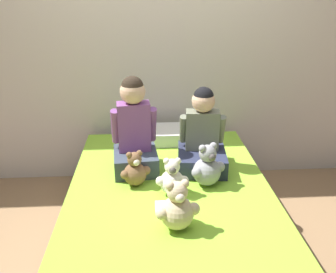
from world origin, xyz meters
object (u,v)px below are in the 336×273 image
Objects in this scene: teddy_bear_at_foot_of_bed at (177,208)px; pillow_at_headboard at (164,135)px; teddy_bear_between_children at (172,179)px; child_on_left at (134,132)px; teddy_bear_held_by_right_child at (207,168)px; child_on_right at (202,139)px; sign_card at (173,207)px; bed at (170,217)px; teddy_bear_held_by_left_child at (135,171)px.

pillow_at_headboard is at bearing 79.20° from teddy_bear_at_foot_of_bed.
pillow_at_headboard is at bearing 91.22° from teddy_bear_between_children.
child_on_left is 0.57m from teddy_bear_held_by_right_child.
child_on_left is at bearing 124.58° from teddy_bear_between_children.
teddy_bear_between_children is at bearing 78.97° from teddy_bear_at_foot_of_bed.
child_on_right is 1.01× the size of pillow_at_headboard.
child_on_left is at bearing 128.37° from teddy_bear_held_by_right_child.
teddy_bear_held_by_right_child is at bearing 46.96° from sign_card.
child_on_left is (-0.23, 0.29, 0.52)m from bed.
teddy_bear_held_by_right_child is 0.51m from teddy_bear_at_foot_of_bed.
bed is 9.16× the size of sign_card.
teddy_bear_held_by_left_child is at bearing 105.45° from teddy_bear_at_foot_of_bed.
teddy_bear_held_by_left_child reaches higher than bed.
child_on_left is 3.26× the size of sign_card.
teddy_bear_held_by_left_child is at bearing 129.10° from sign_card.
child_on_left is 2.31× the size of teddy_bear_at_foot_of_bed.
child_on_right is at bearing 48.96° from bed.
child_on_left is at bearing 114.45° from sign_card.
pillow_at_headboard is at bearing 59.45° from child_on_left.
child_on_left is 0.64m from sign_card.
teddy_bear_held_by_right_child is at bearing 6.87° from bed.
teddy_bear_at_foot_of_bed is 0.50× the size of pillow_at_headboard.
teddy_bear_held_by_right_child is 0.79m from pillow_at_headboard.
sign_card is at bearing -70.45° from child_on_left.
child_on_left is at bearing -174.97° from child_on_right.
teddy_bear_held_by_left_child is at bearing -149.01° from child_on_right.
teddy_bear_held_by_left_child is at bearing -107.73° from pillow_at_headboard.
teddy_bear_at_foot_of_bed is at bearing -75.97° from child_on_left.
teddy_bear_held_by_right_child is at bearing 50.80° from teddy_bear_at_foot_of_bed.
child_on_left is at bearing 97.61° from teddy_bear_at_foot_of_bed.
pillow_at_headboard is at bearing 90.00° from bed.
teddy_bear_held_by_left_child is at bearing 153.58° from teddy_bear_held_by_right_child.
child_on_right is at bearing 59.97° from teddy_bear_at_foot_of_bed.
sign_card is at bearing -156.38° from teddy_bear_held_by_right_child.
teddy_bear_held_by_left_child reaches higher than sign_card.
sign_card is at bearing -89.75° from pillow_at_headboard.
bed is 7.78× the size of teddy_bear_held_by_left_child.
teddy_bear_at_foot_of_bed is at bearing -89.11° from teddy_bear_between_children.
teddy_bear_held_by_right_child reaches higher than pillow_at_headboard.
child_on_right is 2.42× the size of teddy_bear_held_by_left_child.
teddy_bear_at_foot_of_bed is (-0.24, -0.45, -0.00)m from teddy_bear_held_by_right_child.
pillow_at_headboard reaches higher than bed.
teddy_bear_held_by_left_child reaches higher than pillow_at_headboard.
teddy_bear_at_foot_of_bed is 1.41× the size of sign_card.
child_on_left is 2.71× the size of teddy_bear_between_children.
child_on_left is 0.59m from pillow_at_headboard.
pillow_at_headboard is (0.23, 0.49, -0.23)m from child_on_left.
pillow_at_headboard is 1.01m from sign_card.
bed is at bearing -56.09° from child_on_left.
child_on_right is at bearing -5.04° from child_on_left.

